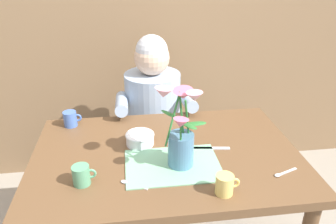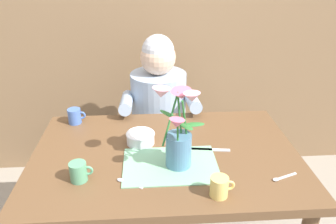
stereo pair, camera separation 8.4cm
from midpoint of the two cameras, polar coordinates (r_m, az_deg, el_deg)
wood_panel_backdrop at (r=2.32m, az=-1.03°, el=18.41°), size 4.00×0.10×2.50m
dining_table at (r=1.55m, az=1.16°, el=-10.08°), size 1.20×0.80×0.74m
seated_person at (r=2.12m, az=-0.45°, el=-2.01°), size 0.45×0.47×1.14m
striped_placemat at (r=1.41m, az=2.14°, el=-9.22°), size 0.40×0.28×0.00m
flower_vase at (r=1.34m, az=3.61°, el=-3.97°), size 0.22×0.23×0.36m
ceramic_bowl at (r=1.56m, az=-3.25°, el=-4.46°), size 0.14×0.14×0.06m
dinner_knife at (r=1.53m, az=8.72°, el=-6.50°), size 0.19×0.04×0.00m
ceramic_mug at (r=1.35m, az=-13.48°, el=-10.07°), size 0.09×0.07×0.08m
tea_cup at (r=1.79m, az=-14.56°, el=-0.71°), size 0.09×0.07×0.08m
coffee_cup at (r=1.26m, az=10.87°, el=-12.63°), size 0.09×0.07×0.08m
spoon_0 at (r=1.33m, az=-5.53°, el=-12.02°), size 0.11×0.08×0.01m
spoon_1 at (r=1.43m, az=20.62°, el=-10.69°), size 0.12×0.06×0.01m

